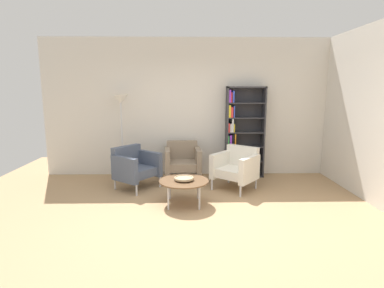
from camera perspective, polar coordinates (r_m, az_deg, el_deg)
name	(u,v)px	position (r m, az deg, el deg)	size (l,w,h in m)	color
ground_plane	(199,219)	(4.53, 1.39, -13.82)	(8.32, 8.32, 0.00)	tan
plaster_back_panel	(195,108)	(6.61, 0.50, 6.76)	(6.40, 0.12, 2.90)	silver
plaster_right_partition	(380,115)	(5.65, 31.65, 4.67)	(0.12, 5.20, 2.90)	silver
bookshelf_tall	(241,133)	(6.56, 9.14, 2.08)	(0.80, 0.30, 1.90)	#333338
coffee_table_low	(184,182)	(4.96, -1.51, -7.10)	(0.80, 0.80, 0.40)	brown
decorative_bowl	(184,178)	(4.94, -1.52, -6.39)	(0.32, 0.32, 0.05)	tan
armchair_near_window	(236,167)	(5.78, 8.25, -4.25)	(0.95, 0.94, 0.78)	white
armchair_by_bookshelf	(183,160)	(6.27, -1.77, -3.01)	(0.76, 0.70, 0.78)	gray
armchair_spare_guest	(135,166)	(5.86, -10.60, -4.11)	(0.94, 0.95, 0.78)	#4C566B
floor_lamp_torchiere	(121,109)	(6.39, -13.10, 6.36)	(0.32, 0.32, 1.74)	silver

